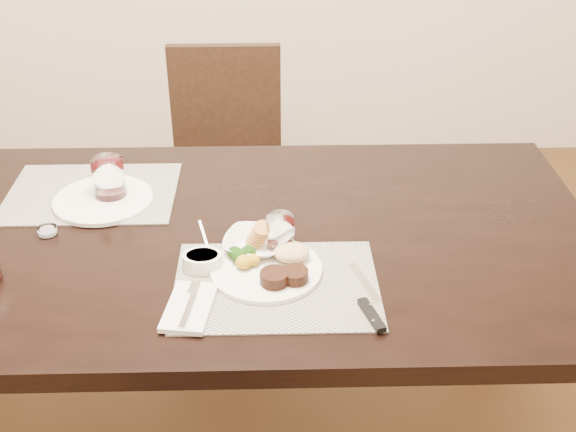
{
  "coord_description": "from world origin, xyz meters",
  "views": [
    {
      "loc": [
        0.17,
        -1.54,
        1.73
      ],
      "look_at": [
        0.21,
        -0.04,
        0.82
      ],
      "focal_mm": 45.0,
      "sensor_mm": 36.0,
      "label": 1
    }
  ],
  "objects_px": {
    "chair_far": "(226,156)",
    "far_plate": "(103,200)",
    "cracker_bowl": "(255,243)",
    "wine_glass_near": "(280,235)",
    "steak_knife": "(370,307)",
    "dinner_plate": "(271,267)"
  },
  "relations": [
    {
      "from": "cracker_bowl",
      "to": "wine_glass_near",
      "type": "distance_m",
      "value": 0.07
    },
    {
      "from": "far_plate",
      "to": "wine_glass_near",
      "type": "bearing_deg",
      "value": -27.23
    },
    {
      "from": "chair_far",
      "to": "dinner_plate",
      "type": "height_order",
      "value": "chair_far"
    },
    {
      "from": "wine_glass_near",
      "to": "chair_far",
      "type": "bearing_deg",
      "value": 100.55
    },
    {
      "from": "wine_glass_near",
      "to": "far_plate",
      "type": "xyz_separation_m",
      "value": [
        -0.47,
        0.24,
        -0.04
      ]
    },
    {
      "from": "steak_knife",
      "to": "cracker_bowl",
      "type": "xyz_separation_m",
      "value": [
        -0.25,
        0.23,
        0.01
      ]
    },
    {
      "from": "chair_far",
      "to": "wine_glass_near",
      "type": "bearing_deg",
      "value": -79.45
    },
    {
      "from": "dinner_plate",
      "to": "far_plate",
      "type": "height_order",
      "value": "dinner_plate"
    },
    {
      "from": "steak_knife",
      "to": "cracker_bowl",
      "type": "relative_size",
      "value": 1.41
    },
    {
      "from": "dinner_plate",
      "to": "far_plate",
      "type": "relative_size",
      "value": 0.98
    },
    {
      "from": "steak_knife",
      "to": "cracker_bowl",
      "type": "distance_m",
      "value": 0.34
    },
    {
      "from": "cracker_bowl",
      "to": "wine_glass_near",
      "type": "bearing_deg",
      "value": 0.0
    },
    {
      "from": "chair_far",
      "to": "steak_knife",
      "type": "distance_m",
      "value": 1.33
    },
    {
      "from": "steak_knife",
      "to": "dinner_plate",
      "type": "bearing_deg",
      "value": 129.82
    },
    {
      "from": "wine_glass_near",
      "to": "far_plate",
      "type": "bearing_deg",
      "value": 152.77
    },
    {
      "from": "chair_far",
      "to": "far_plate",
      "type": "height_order",
      "value": "chair_far"
    },
    {
      "from": "steak_knife",
      "to": "cracker_bowl",
      "type": "bearing_deg",
      "value": 120.62
    },
    {
      "from": "chair_far",
      "to": "dinner_plate",
      "type": "xyz_separation_m",
      "value": [
        0.17,
        -1.11,
        0.27
      ]
    },
    {
      "from": "dinner_plate",
      "to": "far_plate",
      "type": "distance_m",
      "value": 0.56
    },
    {
      "from": "cracker_bowl",
      "to": "wine_glass_near",
      "type": "xyz_separation_m",
      "value": [
        0.06,
        0.0,
        0.02
      ]
    },
    {
      "from": "steak_knife",
      "to": "wine_glass_near",
      "type": "distance_m",
      "value": 0.3
    },
    {
      "from": "chair_far",
      "to": "dinner_plate",
      "type": "distance_m",
      "value": 1.16
    }
  ]
}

